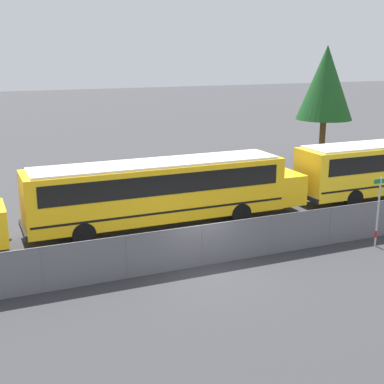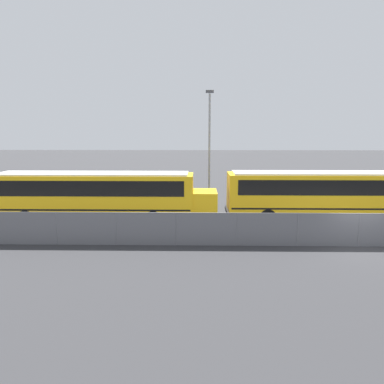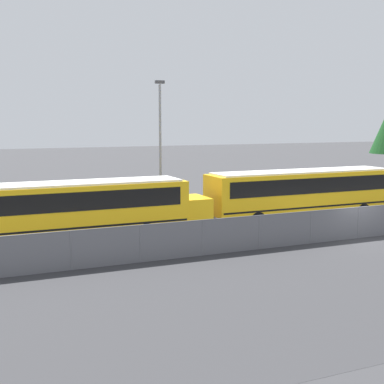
# 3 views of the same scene
# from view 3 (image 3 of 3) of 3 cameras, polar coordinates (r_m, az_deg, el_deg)

# --- Properties ---
(ground_plane) EXTENTS (200.00, 200.00, 0.00)m
(ground_plane) POSITION_cam_3_polar(r_m,az_deg,el_deg) (29.94, 17.22, -4.74)
(ground_plane) COLOR #38383A
(fence) EXTENTS (85.12, 0.07, 1.70)m
(fence) POSITION_cam_3_polar(r_m,az_deg,el_deg) (29.77, 17.29, -3.11)
(fence) COLOR #9EA0A5
(fence) RESTS_ON ground_plane
(school_bus_1) EXTENTS (13.93, 2.52, 3.19)m
(school_bus_1) POSITION_cam_3_polar(r_m,az_deg,el_deg) (27.45, -12.69, -1.62)
(school_bus_1) COLOR yellow
(school_bus_1) RESTS_ON ground_plane
(school_bus_2) EXTENTS (13.93, 2.52, 3.19)m
(school_bus_2) POSITION_cam_3_polar(r_m,az_deg,el_deg) (33.84, 12.08, 0.13)
(school_bus_2) COLOR yellow
(school_bus_2) RESTS_ON ground_plane
(light_pole) EXTENTS (0.60, 0.24, 8.78)m
(light_pole) POSITION_cam_3_polar(r_m,az_deg,el_deg) (35.04, -3.41, 5.25)
(light_pole) COLOR gray
(light_pole) RESTS_ON ground_plane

